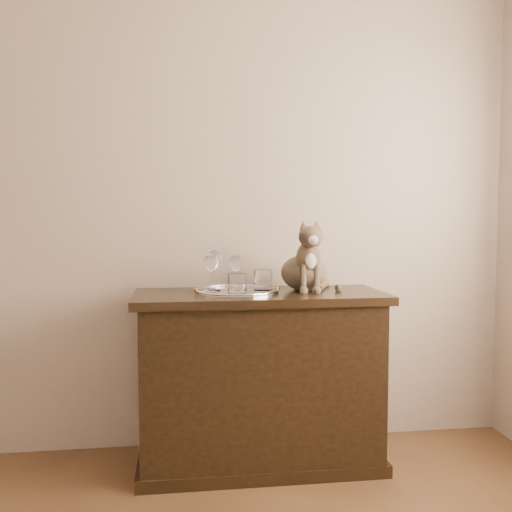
{
  "coord_description": "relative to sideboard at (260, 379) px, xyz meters",
  "views": [
    {
      "loc": [
        0.21,
        -0.75,
        1.22
      ],
      "look_at": [
        0.58,
        1.95,
        1.03
      ],
      "focal_mm": 40.0,
      "sensor_mm": 36.0,
      "label": 1
    }
  ],
  "objects": [
    {
      "name": "wine_glass_b",
      "position": [
        -0.11,
        0.08,
        0.52
      ],
      "size": [
        0.06,
        0.06,
        0.17
      ],
      "primitive_type": null,
      "color": "white",
      "rests_on": "tray"
    },
    {
      "name": "wine_glass_a",
      "position": [
        -0.22,
        0.05,
        0.54
      ],
      "size": [
        0.08,
        0.08,
        0.21
      ],
      "primitive_type": null,
      "color": "white",
      "rests_on": "tray"
    },
    {
      "name": "tumbler_b",
      "position": [
        -0.12,
        -0.09,
        0.48
      ],
      "size": [
        0.09,
        0.09,
        0.1
      ],
      "primitive_type": "cylinder",
      "color": "white",
      "rests_on": "tray"
    },
    {
      "name": "tumbler_c",
      "position": [
        0.02,
        0.03,
        0.48
      ],
      "size": [
        0.09,
        0.09,
        0.1
      ],
      "primitive_type": "cylinder",
      "color": "white",
      "rests_on": "tray"
    },
    {
      "name": "cat",
      "position": [
        0.23,
        0.07,
        0.6
      ],
      "size": [
        0.35,
        0.33,
        0.35
      ],
      "primitive_type": null,
      "rotation": [
        0.0,
        0.0,
        0.03
      ],
      "color": "#4B3C2C",
      "rests_on": "sideboard"
    },
    {
      "name": "tray",
      "position": [
        -0.11,
        0.0,
        0.43
      ],
      "size": [
        0.4,
        0.4,
        0.01
      ],
      "primitive_type": "cylinder",
      "color": "white",
      "rests_on": "sideboard"
    },
    {
      "name": "wine_glass_c",
      "position": [
        -0.24,
        -0.02,
        0.53
      ],
      "size": [
        0.07,
        0.07,
        0.18
      ],
      "primitive_type": null,
      "color": "white",
      "rests_on": "tray"
    },
    {
      "name": "wall_back",
      "position": [
        -0.6,
        0.31,
        0.93
      ],
      "size": [
        4.0,
        0.1,
        2.7
      ],
      "primitive_type": "cube",
      "color": "tan",
      "rests_on": "ground"
    },
    {
      "name": "sideboard",
      "position": [
        0.0,
        0.0,
        0.0
      ],
      "size": [
        1.2,
        0.5,
        0.85
      ],
      "primitive_type": null,
      "color": "black",
      "rests_on": "ground"
    }
  ]
}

